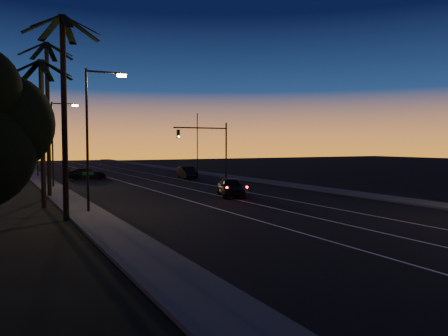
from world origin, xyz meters
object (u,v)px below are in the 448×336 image
signal_mast (209,141)px  right_car (187,172)px  cross_car (87,174)px  lead_car (231,187)px

signal_mast → right_car: 5.27m
signal_mast → right_car: (-1.67, 2.98, -4.01)m
cross_car → right_car: bearing=-21.7°
lead_car → right_car: lead_car is taller
signal_mast → lead_car: signal_mast is taller
right_car → cross_car: size_ratio=0.98×
signal_mast → lead_car: 17.99m
signal_mast → lead_car: size_ratio=1.31×
signal_mast → cross_car: signal_mast is taller
right_car → signal_mast: bearing=-60.8°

